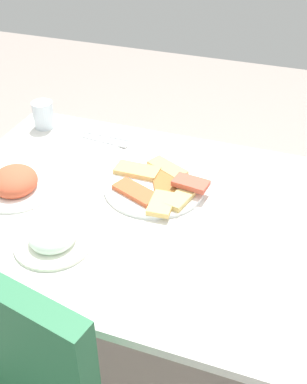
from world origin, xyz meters
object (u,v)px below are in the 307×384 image
salad_plate_greens (15,183)px  spoon (102,141)px  paper_napkin (105,139)px  dining_table (153,230)px  salad_plate_rice (53,238)px  fork (107,136)px  pide_platter (156,185)px  drinking_glass (43,115)px

salad_plate_greens → spoon: size_ratio=1.28×
salad_plate_greens → paper_napkin: (-0.12, -0.35, -0.02)m
dining_table → spoon: size_ratio=6.78×
salad_plate_rice → fork: bearing=-80.1°
salad_plate_rice → fork: 0.55m
pide_platter → salad_plate_rice: salad_plate_rice is taller
drinking_glass → spoon: (-0.24, 0.03, -0.04)m
salad_plate_rice → fork: (0.09, -0.54, -0.01)m
salad_plate_rice → fork: size_ratio=1.13×
paper_napkin → pide_platter: bearing=140.9°
pide_platter → salad_plate_rice: 0.35m
paper_napkin → salad_plate_rice: bearing=100.3°
dining_table → drinking_glass: drinking_glass is taller
salad_plate_greens → fork: salad_plate_greens is taller
paper_napkin → fork: size_ratio=0.87×
pide_platter → fork: pide_platter is taller
salad_plate_rice → spoon: (0.09, -0.50, -0.01)m
fork → spoon: (0.00, 0.04, 0.00)m
dining_table → drinking_glass: bearing=-31.5°
paper_napkin → salad_plate_greens: bearing=70.3°
pide_platter → salad_plate_rice: size_ratio=1.56×
fork → dining_table: bearing=132.2°
dining_table → paper_napkin: (0.28, -0.30, 0.07)m
pide_platter → spoon: size_ratio=1.69×
paper_napkin → spoon: bearing=90.0°
salad_plate_rice → drinking_glass: size_ratio=2.13×
drinking_glass → spoon: drinking_glass is taller
drinking_glass → paper_napkin: drinking_glass is taller
dining_table → salad_plate_greens: salad_plate_greens is taller
salad_plate_rice → paper_napkin: salad_plate_rice is taller
dining_table → spoon: 0.41m
fork → salad_plate_rice: bearing=100.9°
dining_table → salad_plate_greens: bearing=6.1°
salad_plate_greens → fork: bearing=-108.8°
salad_plate_greens → spoon: (-0.12, -0.33, -0.02)m
drinking_glass → paper_napkin: 0.24m
salad_plate_greens → salad_plate_rice: 0.28m
pide_platter → salad_plate_greens: 0.41m
salad_plate_greens → paper_napkin: bearing=-109.7°
dining_table → pide_platter: 0.13m
paper_napkin → dining_table: bearing=132.9°
salad_plate_greens → spoon: bearing=-110.7°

